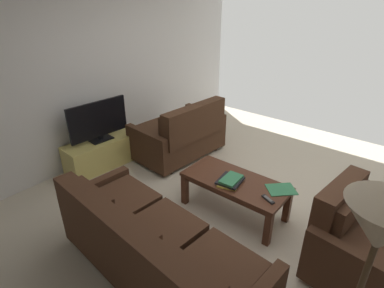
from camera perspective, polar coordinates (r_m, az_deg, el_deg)
ground_plane at (r=3.89m, az=9.12°, el=-11.49°), size 4.97×5.96×0.01m
wall_right at (r=4.89m, az=-16.08°, el=13.54°), size 0.12×5.96×2.72m
sofa_main at (r=2.83m, az=-7.54°, el=-18.85°), size 2.12×0.97×0.85m
loveseat_near at (r=4.80m, az=-2.05°, el=1.91°), size 0.96×1.44×0.91m
coffee_table at (r=3.59m, az=8.02°, el=-7.58°), size 1.21×0.56×0.45m
floor_lamp at (r=1.55m, az=30.73°, el=-16.94°), size 0.33×0.33×1.64m
tv_stand at (r=4.77m, az=-16.27°, el=-1.55°), size 0.50×1.13×0.43m
flat_tv at (r=4.56m, az=-17.09°, el=4.21°), size 0.22×0.90×0.58m
armchair_side at (r=3.24m, az=29.56°, el=-15.93°), size 0.95×1.05×0.87m
book_stack at (r=3.47m, az=7.17°, el=-6.76°), size 0.29×0.34×0.07m
tv_remote at (r=3.29m, az=14.02°, el=-9.99°), size 0.16×0.10×0.02m
loose_magazine at (r=3.49m, az=16.32°, el=-8.13°), size 0.37×0.37×0.01m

